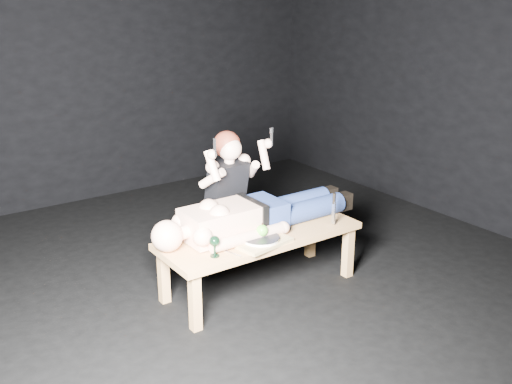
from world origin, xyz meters
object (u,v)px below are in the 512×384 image
goblet (215,246)px  table (260,261)px  kneeling_woman (222,198)px  carving_knife (334,209)px  lying_man (258,210)px  serving_tray (261,241)px

goblet → table: bearing=18.2°
kneeling_woman → carving_knife: 0.88m
lying_man → kneeling_woman: kneeling_woman is taller
table → lying_man: bearing=62.2°
table → serving_tray: 0.30m
table → carving_knife: 0.67m
table → goblet: 0.59m
serving_tray → carving_knife: bearing=-3.8°
lying_man → goblet: bearing=-154.7°
carving_knife → table: bearing=160.1°
kneeling_woman → serving_tray: bearing=-100.0°
carving_knife → goblet: bearing=178.0°
serving_tray → carving_knife: 0.65m
lying_man → carving_knife: (0.49, -0.29, -0.01)m
table → lying_man: (0.05, 0.09, 0.36)m
table → serving_tray: (-0.10, -0.15, 0.24)m
goblet → kneeling_woman: bearing=54.7°
serving_tray → carving_knife: carving_knife is taller
kneeling_woman → serving_tray: 0.66m
lying_man → goblet: size_ratio=10.73×
lying_man → serving_tray: bearing=-121.6°
kneeling_woman → carving_knife: bearing=-53.7°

